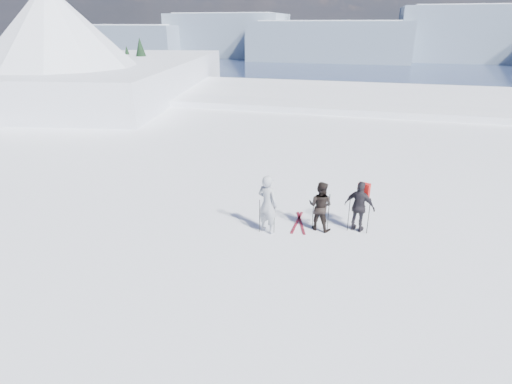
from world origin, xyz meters
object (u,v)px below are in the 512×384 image
at_px(skier_grey, 267,204).
at_px(skier_dark, 320,206).
at_px(skis_loose, 299,223).
at_px(skier_pack, 360,207).

height_order(skier_grey, skier_dark, skier_grey).
height_order(skier_dark, skis_loose, skier_dark).
bearing_deg(skier_dark, skier_grey, 35.26).
height_order(skier_grey, skis_loose, skier_grey).
bearing_deg(skier_grey, skier_pack, -140.38).
distance_m(skier_grey, skis_loose, 1.62).
relative_size(skier_pack, skis_loose, 1.03).
distance_m(skier_dark, skis_loose, 1.14).
relative_size(skier_dark, skier_pack, 0.97).
distance_m(skier_pack, skis_loose, 2.17).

